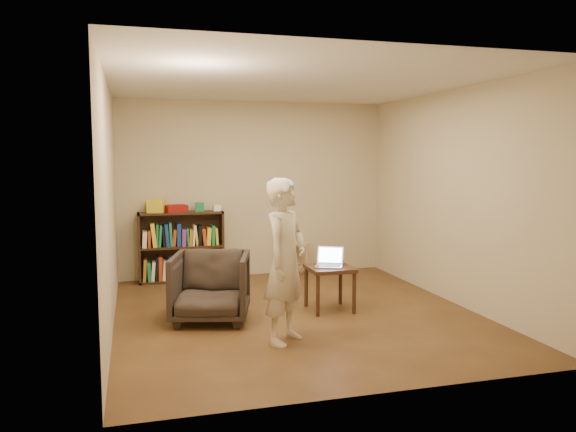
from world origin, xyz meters
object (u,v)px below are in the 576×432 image
object	(u,v)px
armchair	(211,287)
side_table	(330,274)
bookshelf	(181,251)
laptop	(329,262)
person	(286,261)
stool	(295,248)

from	to	relation	value
armchair	side_table	world-z (taller)	armchair
bookshelf	side_table	world-z (taller)	bookshelf
bookshelf	armchair	bearing A→B (deg)	-86.31
laptop	person	world-z (taller)	person
bookshelf	stool	distance (m)	1.69
laptop	stool	bearing A→B (deg)	111.63
bookshelf	person	world-z (taller)	person
armchair	laptop	world-z (taller)	armchair
armchair	person	distance (m)	1.16
side_table	laptop	distance (m)	0.14
stool	person	bearing A→B (deg)	-108.03
armchair	side_table	size ratio (longest dim) A/B	1.61
bookshelf	person	xyz separation A→B (m)	(0.74, -2.99, 0.35)
side_table	laptop	bearing A→B (deg)	76.23
laptop	armchair	bearing A→B (deg)	-150.21
armchair	person	xyz separation A→B (m)	(0.60, -0.89, 0.42)
bookshelf	armchair	xyz separation A→B (m)	(0.14, -2.10, -0.06)
armchair	laptop	distance (m)	1.42
bookshelf	laptop	size ratio (longest dim) A/B	2.84
laptop	person	bearing A→B (deg)	-103.05
side_table	person	world-z (taller)	person
bookshelf	armchair	world-z (taller)	bookshelf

